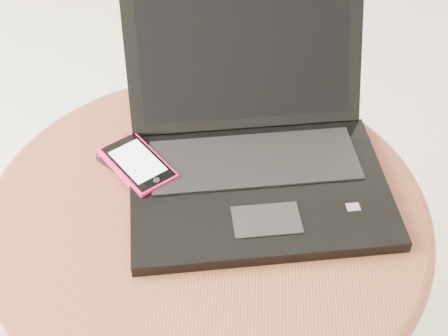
{
  "coord_description": "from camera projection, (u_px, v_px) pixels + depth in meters",
  "views": [
    {
      "loc": [
        0.15,
        -0.57,
        1.08
      ],
      "look_at": [
        0.12,
        -0.0,
        0.52
      ],
      "focal_mm": 52.01,
      "sensor_mm": 36.0,
      "label": 1
    }
  ],
  "objects": [
    {
      "name": "phone_pink",
      "position": [
        138.0,
        164.0,
        0.86
      ],
      "size": [
        0.12,
        0.12,
        0.01
      ],
      "color": "#FF0C58",
      "rests_on": "phone_black"
    },
    {
      "name": "laptop",
      "position": [
        255.0,
        150.0,
        0.85
      ],
      "size": [
        0.37,
        0.36,
        0.21
      ],
      "color": "black",
      "rests_on": "table"
    },
    {
      "name": "table",
      "position": [
        207.0,
        255.0,
        0.9
      ],
      "size": [
        0.58,
        0.58,
        0.46
      ],
      "color": "#4E2B13",
      "rests_on": "ground"
    },
    {
      "name": "phone_black",
      "position": [
        142.0,
        166.0,
        0.88
      ],
      "size": [
        0.13,
        0.12,
        0.01
      ],
      "color": "black",
      "rests_on": "table"
    }
  ]
}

